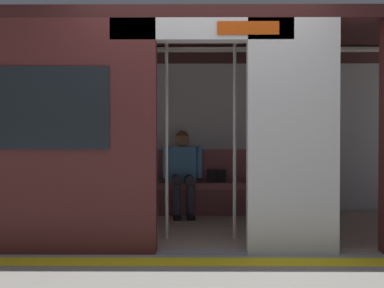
% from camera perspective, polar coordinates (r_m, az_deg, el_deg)
% --- Properties ---
extents(ground_plane, '(60.00, 60.00, 0.00)m').
position_cam_1_polar(ground_plane, '(4.05, 1.31, -14.53)').
color(ground_plane, gray).
extents(platform_edge_strip, '(8.00, 0.24, 0.01)m').
position_cam_1_polar(platform_edge_strip, '(3.76, 1.39, -15.70)').
color(platform_edge_strip, yellow).
rests_on(platform_edge_strip, ground_plane).
extents(train_car, '(6.40, 2.51, 2.29)m').
position_cam_1_polar(train_car, '(5.00, 0.54, 5.57)').
color(train_car, silver).
rests_on(train_car, ground_plane).
extents(bench_seat, '(2.64, 0.44, 0.45)m').
position_cam_1_polar(bench_seat, '(5.95, 0.98, -6.20)').
color(bench_seat, '#935156').
rests_on(bench_seat, ground_plane).
extents(person_seated, '(0.55, 0.69, 1.18)m').
position_cam_1_polar(person_seated, '(5.87, -1.29, -3.10)').
color(person_seated, '#4C8CC6').
rests_on(person_seated, ground_plane).
extents(handbag, '(0.26, 0.15, 0.17)m').
position_cam_1_polar(handbag, '(5.97, 3.35, -4.35)').
color(handbag, black).
rests_on(handbag, bench_seat).
extents(book, '(0.24, 0.27, 0.03)m').
position_cam_1_polar(book, '(6.01, -5.18, -5.00)').
color(book, '#33723F').
rests_on(book, bench_seat).
extents(grab_pole_door, '(0.04, 0.04, 2.15)m').
position_cam_1_polar(grab_pole_door, '(4.43, -3.47, 0.86)').
color(grab_pole_door, silver).
rests_on(grab_pole_door, ground_plane).
extents(grab_pole_far, '(0.04, 0.04, 2.15)m').
position_cam_1_polar(grab_pole_far, '(4.48, 5.81, 0.85)').
color(grab_pole_far, silver).
rests_on(grab_pole_far, ground_plane).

